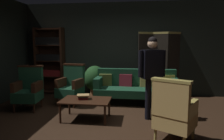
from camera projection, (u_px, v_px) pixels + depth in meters
ground_plane at (107, 122)px, 4.19m from camera, size 10.00×10.00×0.00m
back_wall at (119, 49)px, 6.42m from camera, size 7.20×0.10×2.80m
folding_screen at (160, 63)px, 6.14m from camera, size 1.26×0.32×1.90m
bookshelf at (50, 59)px, 6.49m from camera, size 0.90×0.32×2.05m
velvet_couch at (136, 86)px, 5.49m from camera, size 2.12×0.78×0.88m
coffee_table at (86, 102)px, 4.27m from camera, size 1.00×0.64×0.42m
armchair_gilt_accent at (174, 112)px, 3.28m from camera, size 0.79×0.78×1.04m
armchair_wing_left at (29, 89)px, 4.95m from camera, size 0.64×0.63×1.04m
armchair_wing_right at (71, 86)px, 5.35m from camera, size 0.68×0.68×1.04m
standing_figure at (152, 70)px, 4.23m from camera, size 0.55×0.35×1.70m
potted_plant at (95, 79)px, 6.06m from camera, size 0.63×0.63×0.92m
book_red_leather at (83, 98)px, 4.31m from camera, size 0.22×0.18×0.04m
book_black_cloth at (83, 97)px, 4.30m from camera, size 0.22×0.19×0.03m
book_tan_leather at (83, 95)px, 4.30m from camera, size 0.29×0.25×0.03m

